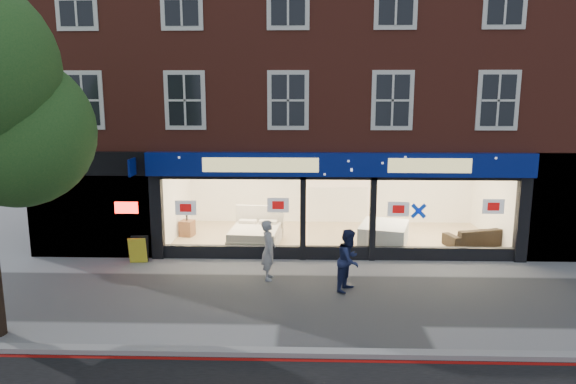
{
  "coord_description": "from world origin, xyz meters",
  "views": [
    {
      "loc": [
        -1.05,
        -12.05,
        4.94
      ],
      "look_at": [
        -1.49,
        2.5,
        2.2
      ],
      "focal_mm": 32.0,
      "sensor_mm": 36.0,
      "label": 1
    }
  ],
  "objects_px": {
    "a_board": "(139,250)",
    "pedestrian_grey": "(269,250)",
    "display_bed": "(256,234)",
    "pedestrian_blue": "(349,260)",
    "mattress_stack": "(384,234)",
    "sofa": "(475,236)"
  },
  "relations": [
    {
      "from": "display_bed",
      "to": "sofa",
      "type": "xyz_separation_m",
      "value": [
        7.22,
        0.05,
        -0.02
      ]
    },
    {
      "from": "sofa",
      "to": "pedestrian_blue",
      "type": "xyz_separation_m",
      "value": [
        -4.47,
        -3.85,
        0.42
      ]
    },
    {
      "from": "mattress_stack",
      "to": "sofa",
      "type": "bearing_deg",
      "value": 2.13
    },
    {
      "from": "a_board",
      "to": "pedestrian_grey",
      "type": "bearing_deg",
      "value": -22.58
    },
    {
      "from": "display_bed",
      "to": "a_board",
      "type": "distance_m",
      "value": 3.79
    },
    {
      "from": "sofa",
      "to": "pedestrian_blue",
      "type": "bearing_deg",
      "value": 24.06
    },
    {
      "from": "a_board",
      "to": "pedestrian_grey",
      "type": "distance_m",
      "value": 4.2
    },
    {
      "from": "display_bed",
      "to": "mattress_stack",
      "type": "bearing_deg",
      "value": 3.82
    },
    {
      "from": "display_bed",
      "to": "pedestrian_blue",
      "type": "bearing_deg",
      "value": -49.47
    },
    {
      "from": "pedestrian_grey",
      "to": "a_board",
      "type": "bearing_deg",
      "value": 71.18
    },
    {
      "from": "sofa",
      "to": "a_board",
      "type": "xyz_separation_m",
      "value": [
        -10.57,
        -1.82,
        0.01
      ]
    },
    {
      "from": "mattress_stack",
      "to": "a_board",
      "type": "xyz_separation_m",
      "value": [
        -7.57,
        -1.71,
        -0.06
      ]
    },
    {
      "from": "sofa",
      "to": "pedestrian_grey",
      "type": "xyz_separation_m",
      "value": [
        -6.58,
        -3.08,
        0.43
      ]
    },
    {
      "from": "mattress_stack",
      "to": "display_bed",
      "type": "bearing_deg",
      "value": 179.18
    },
    {
      "from": "sofa",
      "to": "pedestrian_grey",
      "type": "relative_size",
      "value": 1.2
    },
    {
      "from": "display_bed",
      "to": "pedestrian_grey",
      "type": "xyz_separation_m",
      "value": [
        0.64,
        -3.03,
        0.41
      ]
    },
    {
      "from": "pedestrian_grey",
      "to": "pedestrian_blue",
      "type": "distance_m",
      "value": 2.25
    },
    {
      "from": "sofa",
      "to": "pedestrian_grey",
      "type": "height_order",
      "value": "pedestrian_grey"
    },
    {
      "from": "sofa",
      "to": "pedestrian_grey",
      "type": "distance_m",
      "value": 7.28
    },
    {
      "from": "display_bed",
      "to": "a_board",
      "type": "height_order",
      "value": "display_bed"
    },
    {
      "from": "pedestrian_blue",
      "to": "sofa",
      "type": "bearing_deg",
      "value": -20.74
    },
    {
      "from": "a_board",
      "to": "display_bed",
      "type": "bearing_deg",
      "value": 22.84
    }
  ]
}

